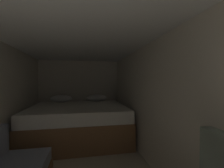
% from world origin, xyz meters
% --- Properties ---
extents(wall_back, '(2.36, 0.05, 1.96)m').
position_xyz_m(wall_back, '(0.00, 4.21, 0.98)').
color(wall_back, beige).
rests_on(wall_back, ground).
extents(wall_right, '(0.05, 4.78, 1.96)m').
position_xyz_m(wall_right, '(1.16, 1.80, 0.98)').
color(wall_right, beige).
rests_on(wall_right, ground).
extents(ceiling_slab, '(2.36, 4.78, 0.05)m').
position_xyz_m(ceiling_slab, '(0.00, 1.80, 1.98)').
color(ceiling_slab, white).
rests_on(ceiling_slab, wall_left).
extents(bed, '(2.14, 1.82, 0.97)m').
position_xyz_m(bed, '(0.00, 3.24, 0.40)').
color(bed, brown).
rests_on(bed, ground).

